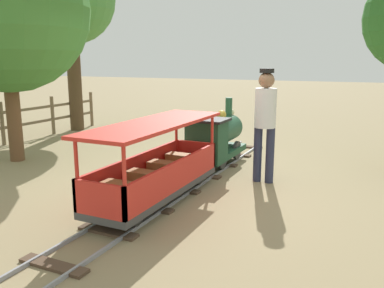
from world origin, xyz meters
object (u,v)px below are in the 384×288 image
at_px(oak_tree_near, 4,8).
at_px(oak_tree_distant, 70,0).
at_px(passenger_car, 157,170).
at_px(locomotive, 216,137).
at_px(conductor_person, 265,116).

distance_m(oak_tree_near, oak_tree_distant, 3.23).
bearing_deg(oak_tree_distant, oak_tree_near, -67.59).
xyz_separation_m(passenger_car, oak_tree_distant, (-4.52, 3.73, 2.72)).
height_order(locomotive, oak_tree_distant, oak_tree_distant).
distance_m(locomotive, conductor_person, 1.19).
distance_m(conductor_person, oak_tree_distant, 6.33).
height_order(locomotive, oak_tree_near, oak_tree_near).
bearing_deg(locomotive, oak_tree_near, -160.80).
bearing_deg(passenger_car, locomotive, 90.00).
relative_size(locomotive, oak_tree_distant, 0.34).
height_order(conductor_person, oak_tree_near, oak_tree_near).
bearing_deg(passenger_car, oak_tree_distant, 140.42).
distance_m(locomotive, passenger_car, 1.95).
bearing_deg(oak_tree_near, oak_tree_distant, 112.41).
xyz_separation_m(locomotive, oak_tree_distant, (-4.52, 1.79, 2.65)).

